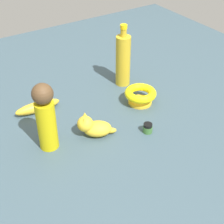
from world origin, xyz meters
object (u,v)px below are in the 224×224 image
at_px(cat_figurine, 93,127).
at_px(person_figure_adult, 46,116).
at_px(banana, 38,107).
at_px(bottle_tall, 123,60).
at_px(nail_polish_jar, 148,128).
at_px(bowl, 140,95).

height_order(cat_figurine, person_figure_adult, person_figure_adult).
xyz_separation_m(banana, bottle_tall, (0.00, 0.39, 0.09)).
bearing_deg(person_figure_adult, banana, 167.37).
distance_m(banana, nail_polish_jar, 0.43).
bearing_deg(person_figure_adult, nail_polish_jar, 69.81).
bearing_deg(nail_polish_jar, bowl, 151.62).
relative_size(bowl, person_figure_adult, 0.52).
xyz_separation_m(bowl, banana, (-0.17, -0.36, -0.02)).
xyz_separation_m(person_figure_adult, nail_polish_jar, (0.12, 0.32, -0.11)).
xyz_separation_m(cat_figurine, bowl, (-0.07, 0.26, 0.00)).
bearing_deg(banana, nail_polish_jar, -47.50).
bearing_deg(person_figure_adult, cat_figurine, 78.81).
distance_m(person_figure_adult, bottle_tall, 0.49).
height_order(bowl, banana, bowl).
distance_m(person_figure_adult, nail_polish_jar, 0.36).
xyz_separation_m(cat_figurine, bottle_tall, (-0.24, 0.28, 0.08)).
height_order(person_figure_adult, nail_polish_jar, person_figure_adult).
distance_m(bowl, person_figure_adult, 0.42).
distance_m(banana, bottle_tall, 0.40).
relative_size(cat_figurine, bowl, 1.03).
bearing_deg(cat_figurine, person_figure_adult, -101.19).
height_order(cat_figurine, banana, cat_figurine).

